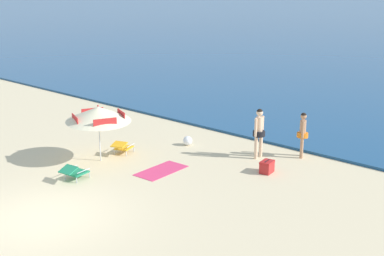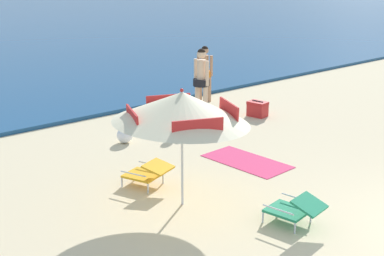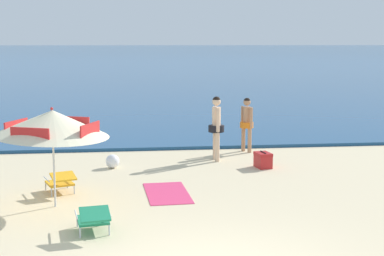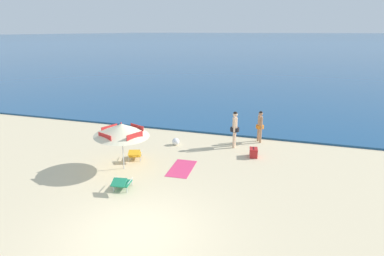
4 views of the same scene
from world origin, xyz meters
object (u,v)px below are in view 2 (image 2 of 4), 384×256
lounge_chair_beside_umbrella (148,172)px  lounge_chair_under_umbrella (295,208)px  person_standing_beside (205,70)px  beach_ball (125,135)px  cooler_box (258,109)px  beach_umbrella_striped_main (182,108)px  person_standing_near_shore (201,77)px  beach_towel (247,161)px

lounge_chair_beside_umbrella → lounge_chair_under_umbrella: bearing=-72.5°
person_standing_beside → beach_ball: bearing=-156.5°
cooler_box → beach_ball: cooler_box is taller
lounge_chair_beside_umbrella → person_standing_beside: person_standing_beside is taller
beach_umbrella_striped_main → cooler_box: (4.98, 2.92, -1.49)m
beach_umbrella_striped_main → lounge_chair_beside_umbrella: size_ratio=3.00×
cooler_box → beach_umbrella_striped_main: bearing=-149.6°
beach_umbrella_striped_main → person_standing_beside: 7.16m
lounge_chair_under_umbrella → lounge_chair_beside_umbrella: 2.81m
beach_umbrella_striped_main → lounge_chair_beside_umbrella: bearing=89.7°
person_standing_beside → cooler_box: bearing=-90.7°
lounge_chair_under_umbrella → cooler_box: (4.13, 4.61, -0.07)m
beach_umbrella_striped_main → cooler_box: beach_umbrella_striped_main is taller
beach_umbrella_striped_main → beach_ball: size_ratio=8.18×
lounge_chair_beside_umbrella → person_standing_near_shore: person_standing_near_shore is taller
beach_ball → cooler_box: bearing=-6.2°
lounge_chair_under_umbrella → person_standing_near_shore: bearing=61.6°
lounge_chair_beside_umbrella → beach_ball: (1.06, 2.36, -0.10)m
beach_ball → beach_umbrella_striped_main: bearing=-107.6°
beach_ball → person_standing_beside: bearing=23.5°
person_standing_near_shore → beach_ball: size_ratio=4.99×
lounge_chair_beside_umbrella → beach_towel: (2.29, -0.27, -0.27)m
beach_ball → person_standing_near_shore: bearing=12.3°
beach_towel → lounge_chair_under_umbrella: bearing=-120.9°
person_standing_near_shore → person_standing_beside: 1.56m
beach_umbrella_striped_main → beach_towel: 2.93m
lounge_chair_beside_umbrella → person_standing_near_shore: (3.90, 2.97, 0.75)m
beach_umbrella_striped_main → lounge_chair_beside_umbrella: (0.01, 0.99, -1.41)m
person_standing_near_shore → person_standing_beside: (1.10, 1.10, -0.09)m
person_standing_near_shore → cooler_box: size_ratio=3.27×
beach_umbrella_striped_main → lounge_chair_under_umbrella: bearing=-63.3°
lounge_chair_under_umbrella → beach_ball: (0.21, 5.04, -0.10)m
beach_umbrella_striped_main → person_standing_near_shore: bearing=45.4°
person_standing_beside → beach_towel: (-2.71, -4.35, -0.94)m
beach_towel → cooler_box: bearing=39.4°
cooler_box → beach_towel: bearing=-140.6°
cooler_box → person_standing_near_shore: bearing=135.9°
lounge_chair_under_umbrella → beach_ball: lounge_chair_under_umbrella is taller
beach_towel → beach_ball: bearing=115.1°
lounge_chair_beside_umbrella → beach_towel: 2.32m
beach_umbrella_striped_main → person_standing_beside: size_ratio=1.80×
lounge_chair_under_umbrella → beach_umbrella_striped_main: bearing=116.7°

